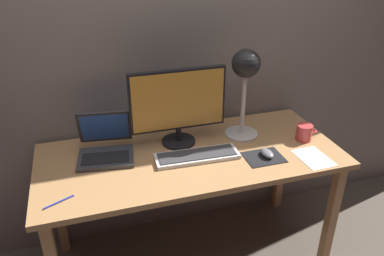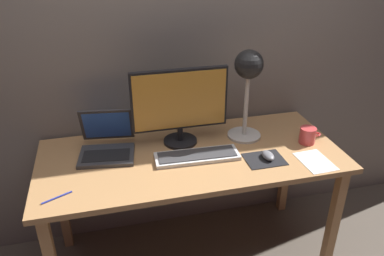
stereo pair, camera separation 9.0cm
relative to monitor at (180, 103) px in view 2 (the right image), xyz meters
name	(u,v)px [view 2 (the right image)]	position (x,y,z in m)	size (l,w,h in m)	color
ground_plane	(191,256)	(0.03, -0.14, -0.98)	(4.80, 4.80, 0.00)	brown
back_wall	(174,31)	(0.03, 0.26, 0.32)	(4.80, 0.06, 2.60)	gray
desk	(191,166)	(0.03, -0.14, -0.32)	(1.60, 0.70, 0.74)	tan
monitor	(180,103)	(0.00, 0.00, 0.00)	(0.52, 0.19, 0.43)	black
keyboard_main	(197,156)	(0.05, -0.18, -0.22)	(0.45, 0.16, 0.03)	silver
laptop	(107,141)	(-0.40, 0.00, -0.17)	(0.32, 0.32, 0.22)	#38383A
desk_lamp	(248,75)	(0.37, -0.02, 0.13)	(0.19, 0.19, 0.51)	beige
mousepad	(264,159)	(0.38, -0.28, -0.23)	(0.20, 0.16, 0.00)	black
mouse	(268,155)	(0.40, -0.28, -0.22)	(0.06, 0.10, 0.03)	slate
coffee_mug	(308,135)	(0.69, -0.18, -0.19)	(0.12, 0.09, 0.09)	#CC3F3F
paper_sheet_near_mouse	(315,161)	(0.63, -0.37, -0.24)	(0.15, 0.21, 0.00)	white
pen	(57,197)	(-0.64, -0.36, -0.23)	(0.01, 0.01, 0.14)	#2633A5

